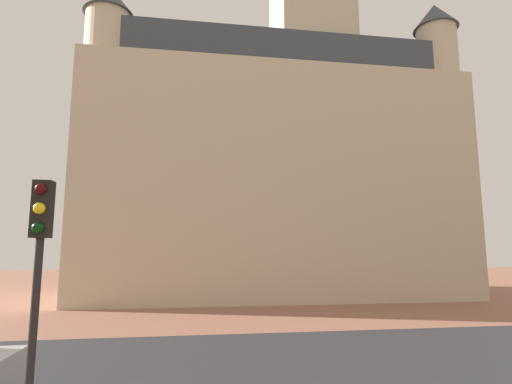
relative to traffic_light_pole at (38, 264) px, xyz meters
name	(u,v)px	position (x,y,z in m)	size (l,w,h in m)	color
ground_plane	(266,362)	(4.53, 5.51, -3.05)	(120.00, 120.00, 0.00)	#93604C
street_asphalt_strip	(268,365)	(4.53, 5.22, -3.04)	(120.00, 8.89, 0.00)	#2D2D33
landmark_building	(278,163)	(8.68, 23.46, 6.99)	(26.48, 12.64, 32.80)	beige
traffic_light_pole	(38,264)	(0.00, 0.00, 0.00)	(0.28, 0.34, 4.34)	black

